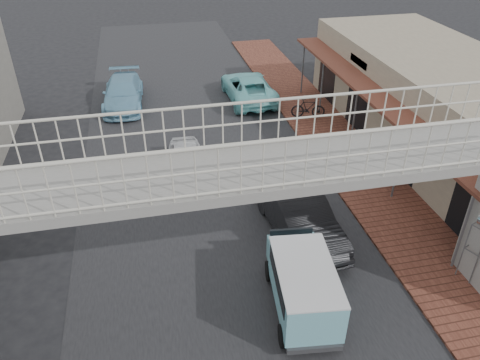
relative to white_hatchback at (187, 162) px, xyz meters
name	(u,v)px	position (x,y,z in m)	size (l,w,h in m)	color
ground	(222,239)	(0.67, -4.48, -0.63)	(120.00, 120.00, 0.00)	black
road_strip	(222,239)	(0.67, -4.48, -0.62)	(10.00, 60.00, 0.01)	black
sidewalk	(360,173)	(7.17, -1.48, -0.58)	(3.00, 40.00, 0.10)	brown
shophouse_row	(451,111)	(11.64, -0.48, 1.38)	(7.20, 18.00, 4.00)	gray
footbridge	(250,241)	(0.67, -8.48, 2.55)	(16.40, 2.40, 6.34)	gray
white_hatchback	(187,162)	(0.00, 0.00, 0.00)	(1.48, 3.67, 1.25)	white
dark_sedan	(299,215)	(3.31, -4.72, 0.18)	(1.70, 4.87, 1.60)	black
angkot_curb	(248,87)	(4.38, 7.37, 0.10)	(2.40, 5.22, 1.45)	#7CD6D8
angkot_far	(123,93)	(-2.52, 8.06, 0.10)	(2.03, 4.99, 1.45)	#76AFCD
angkot_van	(303,281)	(2.30, -8.07, 0.48)	(1.99, 3.71, 1.74)	black
motorcycle_near	(323,149)	(5.97, -0.07, -0.04)	(0.65, 1.86, 0.98)	black
motorcycle_far	(308,108)	(6.79, 4.16, 0.00)	(0.49, 1.74, 1.05)	black
arrow_sign	(410,131)	(8.42, -2.49, 1.72)	(1.68, 1.14, 2.78)	#59595B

